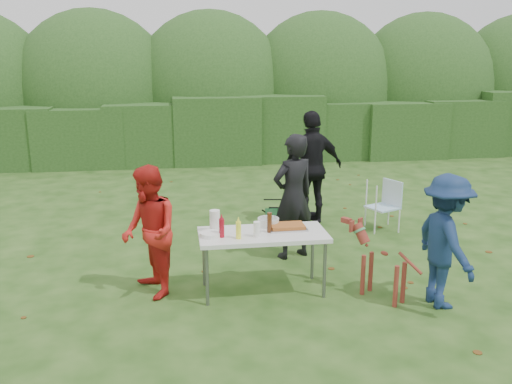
{
  "coord_description": "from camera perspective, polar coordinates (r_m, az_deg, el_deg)",
  "views": [
    {
      "loc": [
        -1.1,
        -6.12,
        2.77
      ],
      "look_at": [
        -0.05,
        0.73,
        1.0
      ],
      "focal_mm": 38.0,
      "sensor_mm": 36.0,
      "label": 1
    }
  ],
  "objects": [
    {
      "name": "person_black_puffy",
      "position": [
        9.03,
        5.92,
        2.57
      ],
      "size": [
        1.19,
        0.73,
        1.88
      ],
      "primitive_type": "imported",
      "rotation": [
        0.0,
        0.0,
        3.41
      ],
      "color": "black",
      "rests_on": "ground"
    },
    {
      "name": "ground",
      "position": [
        6.81,
        1.37,
        -9.69
      ],
      "size": [
        80.0,
        80.0,
        0.0
      ],
      "primitive_type": "plane",
      "color": "#1E4211"
    },
    {
      "name": "ketchup_bottle",
      "position": [
        6.18,
        -3.63,
        -3.8
      ],
      "size": [
        0.06,
        0.06,
        0.22
      ],
      "primitive_type": "cylinder",
      "color": "maroon",
      "rests_on": "folding_table"
    },
    {
      "name": "beer_bottle",
      "position": [
        6.34,
        1.43,
        -3.23
      ],
      "size": [
        0.06,
        0.06,
        0.24
      ],
      "primitive_type": "cylinder",
      "color": "#47230F",
      "rests_on": "folding_table"
    },
    {
      "name": "hedge_row",
      "position": [
        14.29,
        -4.24,
        6.59
      ],
      "size": [
        22.0,
        1.4,
        1.7
      ],
      "primitive_type": "cube",
      "color": "#23471C",
      "rests_on": "ground"
    },
    {
      "name": "shrub_backdrop",
      "position": [
        15.8,
        -4.76,
        10.05
      ],
      "size": [
        20.0,
        2.6,
        3.2
      ],
      "primitive_type": "ellipsoid",
      "color": "#3D6628",
      "rests_on": "ground"
    },
    {
      "name": "child",
      "position": [
        6.37,
        19.34,
        -4.93
      ],
      "size": [
        0.62,
        1.01,
        1.52
      ],
      "primitive_type": "imported",
      "rotation": [
        0.0,
        0.0,
        1.63
      ],
      "color": "#14294E",
      "rests_on": "ground"
    },
    {
      "name": "person_cook",
      "position": [
        7.44,
        3.93,
        -0.5
      ],
      "size": [
        0.74,
        0.62,
        1.74
      ],
      "primitive_type": "imported",
      "rotation": [
        0.0,
        0.0,
        3.52
      ],
      "color": "black",
      "rests_on": "ground"
    },
    {
      "name": "mustard_bottle",
      "position": [
        6.13,
        -1.86,
        -4.04
      ],
      "size": [
        0.06,
        0.06,
        0.2
      ],
      "primitive_type": "cylinder",
      "color": "#FFFE36",
      "rests_on": "folding_table"
    },
    {
      "name": "folding_table",
      "position": [
        6.37,
        0.72,
        -4.76
      ],
      "size": [
        1.5,
        0.7,
        0.74
      ],
      "color": "silver",
      "rests_on": "ground"
    },
    {
      "name": "plate_stack",
      "position": [
        6.24,
        -4.84,
        -4.47
      ],
      "size": [
        0.24,
        0.24,
        0.05
      ],
      "primitive_type": "cylinder",
      "color": "white",
      "rests_on": "folding_table"
    },
    {
      "name": "pasta_bowl",
      "position": [
        6.59,
        1.3,
        -3.18
      ],
      "size": [
        0.26,
        0.26,
        0.1
      ],
      "primitive_type": "cylinder",
      "color": "silver",
      "rests_on": "folding_table"
    },
    {
      "name": "camping_chair",
      "position": [
        8.42,
        2.55,
        -1.9
      ],
      "size": [
        0.59,
        0.59,
        0.84
      ],
      "primitive_type": null,
      "rotation": [
        0.0,
        0.0,
        3.01
      ],
      "color": "#103918",
      "rests_on": "ground"
    },
    {
      "name": "food_tray",
      "position": [
        6.5,
        3.31,
        -3.81
      ],
      "size": [
        0.45,
        0.3,
        0.02
      ],
      "primitive_type": "cube",
      "color": "#B7B7BA",
      "rests_on": "folding_table"
    },
    {
      "name": "cup_stack",
      "position": [
        6.19,
        0.1,
        -3.95
      ],
      "size": [
        0.08,
        0.08,
        0.18
      ],
      "primitive_type": "cylinder",
      "color": "white",
      "rests_on": "folding_table"
    },
    {
      "name": "dog",
      "position": [
        6.45,
        13.3,
        -7.41
      ],
      "size": [
        0.8,
        0.94,
        0.85
      ],
      "primitive_type": null,
      "rotation": [
        0.0,
        0.0,
        2.17
      ],
      "color": "maroon",
      "rests_on": "ground"
    },
    {
      "name": "paper_towel_roll",
      "position": [
        6.37,
        -4.36,
        -3.06
      ],
      "size": [
        0.12,
        0.12,
        0.26
      ],
      "primitive_type": "cylinder",
      "color": "white",
      "rests_on": "folding_table"
    },
    {
      "name": "focaccia_bread",
      "position": [
        6.49,
        3.31,
        -3.57
      ],
      "size": [
        0.4,
        0.26,
        0.04
      ],
      "primitive_type": "cube",
      "color": "#A05623",
      "rests_on": "food_tray"
    },
    {
      "name": "lawn_chair",
      "position": [
        8.97,
        13.19,
        -1.37
      ],
      "size": [
        0.62,
        0.62,
        0.8
      ],
      "primitive_type": null,
      "rotation": [
        0.0,
        0.0,
        3.55
      ],
      "color": "#58A6CE",
      "rests_on": "ground"
    },
    {
      "name": "person_red_jacket",
      "position": [
        6.38,
        -11.15,
        -4.17
      ],
      "size": [
        0.8,
        0.91,
        1.55
      ],
      "primitive_type": "imported",
      "rotation": [
        0.0,
        0.0,
        -1.23
      ],
      "color": "red",
      "rests_on": "ground"
    }
  ]
}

